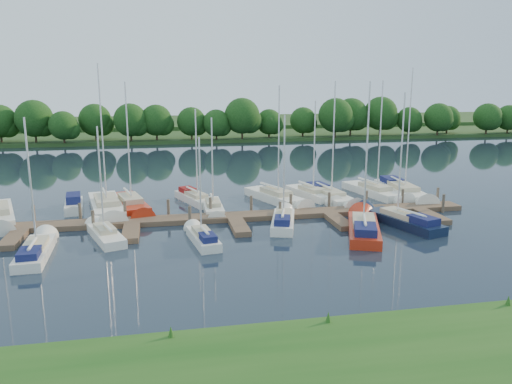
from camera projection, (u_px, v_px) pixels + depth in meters
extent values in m
plane|color=black|center=(251.00, 251.00, 33.07)|extent=(260.00, 260.00, 0.00)
cube|color=brown|center=(233.00, 217.00, 40.70)|extent=(40.00, 2.00, 0.40)
cube|color=brown|center=(13.00, 239.00, 34.83)|extent=(1.20, 4.00, 0.40)
cube|color=brown|center=(131.00, 233.00, 36.32)|extent=(1.20, 4.00, 0.40)
cube|color=brown|center=(239.00, 227.00, 37.82)|extent=(1.20, 4.00, 0.40)
cube|color=brown|center=(339.00, 222.00, 39.32)|extent=(1.20, 4.00, 0.40)
cube|color=brown|center=(432.00, 216.00, 40.82)|extent=(1.20, 4.00, 0.40)
cylinder|color=#473D33|center=(34.00, 218.00, 38.95)|extent=(0.24, 0.24, 2.00)
cylinder|color=#473D33|center=(80.00, 215.00, 39.59)|extent=(0.24, 0.24, 2.00)
cylinder|color=#473D33|center=(125.00, 213.00, 40.24)|extent=(0.24, 0.24, 2.00)
cylinder|color=#473D33|center=(168.00, 211.00, 40.89)|extent=(0.24, 0.24, 2.00)
cylinder|color=#473D33|center=(210.00, 209.00, 41.53)|extent=(0.24, 0.24, 2.00)
cylinder|color=#473D33|center=(251.00, 207.00, 42.18)|extent=(0.24, 0.24, 2.00)
cylinder|color=#473D33|center=(291.00, 205.00, 42.83)|extent=(0.24, 0.24, 2.00)
cylinder|color=#473D33|center=(329.00, 204.00, 43.47)|extent=(0.24, 0.24, 2.00)
cylinder|color=#473D33|center=(366.00, 202.00, 44.12)|extent=(0.24, 0.24, 2.00)
cylinder|color=#473D33|center=(402.00, 200.00, 44.77)|extent=(0.24, 0.24, 2.00)
cylinder|color=#473D33|center=(437.00, 198.00, 45.41)|extent=(0.24, 0.24, 2.00)
cylinder|color=#473D33|center=(93.00, 223.00, 37.34)|extent=(0.24, 0.24, 2.00)
cylinder|color=#473D33|center=(190.00, 219.00, 38.69)|extent=(0.24, 0.24, 2.00)
cylinder|color=#473D33|center=(280.00, 214.00, 40.04)|extent=(0.24, 0.24, 2.00)
cylinder|color=#473D33|center=(364.00, 210.00, 41.39)|extent=(0.24, 0.24, 2.00)
cylinder|color=#473D33|center=(443.00, 206.00, 42.73)|extent=(0.24, 0.24, 2.00)
cube|color=#213E18|center=(186.00, 134.00, 104.90)|extent=(180.00, 30.00, 0.60)
cube|color=#2F5123|center=(181.00, 123.00, 128.77)|extent=(220.00, 40.00, 1.40)
sphere|color=#143C10|center=(7.00, 123.00, 87.76)|extent=(4.68, 4.68, 4.68)
cylinder|color=#38281C|center=(39.00, 139.00, 87.51)|extent=(0.36, 0.36, 2.37)
sphere|color=#143C10|center=(37.00, 123.00, 86.89)|extent=(5.52, 5.52, 5.52)
sphere|color=#143C10|center=(45.00, 127.00, 87.47)|extent=(3.94, 3.94, 3.94)
cylinder|color=#38281C|center=(64.00, 140.00, 86.74)|extent=(0.36, 0.36, 2.16)
sphere|color=#143C10|center=(62.00, 125.00, 86.17)|extent=(5.05, 5.05, 5.05)
sphere|color=#143C10|center=(70.00, 129.00, 86.72)|extent=(3.61, 3.61, 3.61)
cylinder|color=#38281C|center=(107.00, 138.00, 89.73)|extent=(0.36, 0.36, 2.40)
sphere|color=#143C10|center=(105.00, 121.00, 89.10)|extent=(5.60, 5.60, 5.60)
sphere|color=#143C10|center=(113.00, 126.00, 89.69)|extent=(4.00, 4.00, 4.00)
cylinder|color=#38281C|center=(133.00, 137.00, 91.79)|extent=(0.36, 0.36, 2.29)
sphere|color=#143C10|center=(132.00, 122.00, 91.19)|extent=(5.35, 5.35, 5.35)
sphere|color=#143C10|center=(139.00, 126.00, 91.76)|extent=(3.82, 3.82, 3.82)
cylinder|color=#38281C|center=(156.00, 138.00, 89.81)|extent=(0.36, 0.36, 2.14)
sphere|color=#143C10|center=(156.00, 124.00, 89.25)|extent=(4.99, 4.99, 4.99)
sphere|color=#143C10|center=(162.00, 128.00, 89.79)|extent=(3.56, 3.56, 3.56)
cylinder|color=#38281C|center=(196.00, 136.00, 92.73)|extent=(0.36, 0.36, 2.49)
sphere|color=#143C10|center=(196.00, 119.00, 92.08)|extent=(5.81, 5.81, 5.81)
sphere|color=#143C10|center=(202.00, 124.00, 92.68)|extent=(4.15, 4.15, 4.15)
cylinder|color=#38281C|center=(218.00, 136.00, 93.68)|extent=(0.36, 0.36, 2.18)
sphere|color=#143C10|center=(217.00, 122.00, 93.11)|extent=(5.09, 5.09, 5.09)
sphere|color=#143C10|center=(223.00, 125.00, 93.66)|extent=(3.63, 3.63, 3.63)
cylinder|color=#38281C|center=(249.00, 135.00, 94.34)|extent=(0.36, 0.36, 2.54)
sphere|color=#143C10|center=(249.00, 118.00, 93.67)|extent=(5.94, 5.94, 5.94)
sphere|color=#143C10|center=(255.00, 122.00, 94.28)|extent=(4.24, 4.24, 4.24)
cylinder|color=#38281C|center=(277.00, 135.00, 94.61)|extent=(0.36, 0.36, 2.20)
sphere|color=#143C10|center=(277.00, 121.00, 94.03)|extent=(5.13, 5.13, 5.13)
sphere|color=#143C10|center=(282.00, 125.00, 94.58)|extent=(3.66, 3.66, 3.66)
cylinder|color=#38281C|center=(301.00, 136.00, 94.90)|extent=(0.36, 0.36, 1.99)
sphere|color=#143C10|center=(301.00, 123.00, 94.37)|extent=(4.65, 4.65, 4.65)
sphere|color=#143C10|center=(306.00, 126.00, 94.89)|extent=(3.32, 3.32, 3.32)
cylinder|color=#38281C|center=(323.00, 134.00, 98.95)|extent=(0.36, 0.36, 2.04)
sphere|color=#143C10|center=(323.00, 121.00, 98.42)|extent=(4.75, 4.75, 4.75)
sphere|color=#143C10|center=(328.00, 124.00, 98.95)|extent=(3.39, 3.39, 3.39)
cylinder|color=#38281C|center=(360.00, 133.00, 96.85)|extent=(0.36, 0.36, 2.60)
sphere|color=#143C10|center=(360.00, 117.00, 96.16)|extent=(6.07, 6.07, 6.07)
sphere|color=#143C10|center=(366.00, 121.00, 96.79)|extent=(4.34, 4.34, 4.34)
cylinder|color=#38281C|center=(386.00, 132.00, 98.32)|extent=(0.36, 0.36, 2.66)
sphere|color=#143C10|center=(387.00, 116.00, 97.62)|extent=(6.21, 6.21, 6.21)
sphere|color=#143C10|center=(393.00, 120.00, 98.25)|extent=(4.44, 4.44, 4.44)
cylinder|color=#38281C|center=(397.00, 132.00, 101.70)|extent=(0.36, 0.36, 2.25)
sphere|color=#143C10|center=(398.00, 118.00, 101.11)|extent=(5.25, 5.25, 5.25)
sphere|color=#143C10|center=(402.00, 122.00, 101.67)|extent=(3.75, 3.75, 3.75)
cylinder|color=#38281C|center=(429.00, 130.00, 102.84)|extent=(0.36, 0.36, 2.50)
sphere|color=#143C10|center=(430.00, 116.00, 102.18)|extent=(5.83, 5.83, 5.83)
sphere|color=#143C10|center=(435.00, 119.00, 102.79)|extent=(4.16, 4.16, 4.16)
cylinder|color=#38281C|center=(450.00, 130.00, 104.18)|extent=(0.36, 0.36, 2.58)
sphere|color=#143C10|center=(452.00, 114.00, 103.50)|extent=(6.01, 6.01, 6.01)
sphere|color=#143C10|center=(456.00, 118.00, 104.12)|extent=(4.29, 4.29, 4.29)
cylinder|color=#38281C|center=(480.00, 130.00, 102.02)|extent=(0.36, 0.36, 2.69)
sphere|color=#143C10|center=(481.00, 114.00, 101.32)|extent=(6.28, 6.28, 6.28)
sphere|color=#143C10|center=(486.00, 118.00, 101.95)|extent=(4.48, 4.48, 4.48)
cylinder|color=#38281C|center=(496.00, 131.00, 104.09)|extent=(0.36, 0.36, 2.22)
sphere|color=#143C10|center=(498.00, 117.00, 103.51)|extent=(5.18, 5.18, 5.18)
sphere|color=#143C10|center=(501.00, 121.00, 104.07)|extent=(3.70, 3.70, 3.70)
cube|color=white|center=(74.00, 207.00, 44.15)|extent=(2.06, 4.64, 0.94)
cone|color=white|center=(74.00, 213.00, 42.08)|extent=(0.91, 1.43, 0.74)
cube|color=#151B4C|center=(73.00, 199.00, 43.99)|extent=(1.50, 2.60, 0.84)
cube|color=white|center=(106.00, 208.00, 43.73)|extent=(3.97, 8.95, 1.24)
cone|color=white|center=(111.00, 220.00, 39.81)|extent=(1.75, 3.20, 1.21)
cube|color=#B8AE8E|center=(106.00, 200.00, 43.17)|extent=(2.50, 4.16, 0.56)
cylinder|color=silver|center=(102.00, 135.00, 41.56)|extent=(0.12, 0.12, 11.68)
cylinder|color=silver|center=(104.00, 192.00, 44.25)|extent=(0.81, 3.85, 0.10)
cylinder|color=white|center=(104.00, 192.00, 44.25)|extent=(0.83, 3.44, 0.20)
cube|color=#B42710|center=(130.00, 206.00, 44.34)|extent=(3.98, 7.87, 1.20)
cone|color=#B42710|center=(140.00, 216.00, 41.01)|extent=(1.70, 2.83, 1.06)
cube|color=#B8AE8E|center=(130.00, 199.00, 43.84)|extent=(2.40, 3.70, 0.55)
cylinder|color=silver|center=(128.00, 143.00, 42.44)|extent=(0.12, 0.12, 10.23)
cylinder|color=silver|center=(127.00, 191.00, 44.75)|extent=(0.96, 3.32, 0.10)
cylinder|color=white|center=(127.00, 191.00, 44.75)|extent=(0.96, 2.98, 0.20)
cube|color=white|center=(195.00, 201.00, 46.48)|extent=(3.59, 6.14, 0.99)
cone|color=white|center=(209.00, 207.00, 44.00)|extent=(1.49, 2.23, 0.83)
cube|color=#B8AE8E|center=(196.00, 195.00, 46.10)|extent=(2.08, 2.93, 0.45)
cube|color=maroon|center=(188.00, 190.00, 47.72)|extent=(1.70, 2.07, 0.49)
cylinder|color=silver|center=(196.00, 154.00, 45.02)|extent=(0.12, 0.12, 8.00)
cylinder|color=silver|center=(192.00, 189.00, 46.76)|extent=(1.01, 2.54, 0.10)
cylinder|color=white|center=(192.00, 189.00, 46.76)|extent=(1.00, 2.30, 0.20)
cube|color=white|center=(213.00, 209.00, 43.44)|extent=(1.63, 5.55, 0.99)
cone|color=white|center=(216.00, 217.00, 40.78)|extent=(0.80, 1.95, 0.77)
cube|color=#B8AE8E|center=(213.00, 203.00, 43.04)|extent=(1.20, 2.51, 0.45)
cylinder|color=silver|center=(212.00, 162.00, 42.00)|extent=(0.12, 0.12, 7.47)
cylinder|color=silver|center=(212.00, 197.00, 43.76)|extent=(0.14, 2.49, 0.10)
cylinder|color=white|center=(212.00, 197.00, 43.76)|extent=(0.23, 2.21, 0.20)
cube|color=white|center=(274.00, 199.00, 47.10)|extent=(4.60, 7.60, 1.20)
cone|color=white|center=(297.00, 207.00, 44.07)|extent=(1.90, 2.77, 1.03)
cube|color=#B8AE8E|center=(276.00, 192.00, 46.63)|extent=(2.65, 3.65, 0.55)
cylinder|color=silver|center=(279.00, 141.00, 45.29)|extent=(0.12, 0.12, 9.93)
cylinder|color=silver|center=(269.00, 185.00, 47.45)|extent=(1.30, 3.12, 0.10)
cylinder|color=white|center=(269.00, 185.00, 47.45)|extent=(1.26, 2.81, 0.20)
cube|color=white|center=(309.00, 195.00, 48.67)|extent=(3.46, 6.63, 1.05)
cone|color=white|center=(328.00, 202.00, 45.89)|extent=(1.47, 2.39, 0.89)
cube|color=#B8AE8E|center=(311.00, 189.00, 48.25)|extent=(2.07, 3.13, 0.48)
cylinder|color=silver|center=(314.00, 147.00, 47.08)|extent=(0.12, 0.12, 8.61)
cylinder|color=silver|center=(306.00, 184.00, 49.00)|extent=(0.88, 2.79, 0.10)
cylinder|color=white|center=(306.00, 184.00, 49.00)|extent=(0.89, 2.51, 0.20)
cube|color=white|center=(328.00, 197.00, 47.90)|extent=(3.27, 7.96, 0.98)
cone|color=white|center=(348.00, 206.00, 44.34)|extent=(1.46, 2.83, 1.08)
cube|color=#B8AE8E|center=(330.00, 192.00, 47.41)|extent=(2.11, 3.68, 0.45)
cube|color=#151B4C|center=(318.00, 186.00, 49.74)|extent=(1.84, 2.51, 0.49)
cylinder|color=silver|center=(333.00, 139.00, 45.96)|extent=(0.12, 0.12, 10.43)
cylinder|color=silver|center=(324.00, 186.00, 48.40)|extent=(0.61, 3.46, 0.10)
cylinder|color=white|center=(324.00, 186.00, 48.40)|extent=(0.65, 3.09, 0.20)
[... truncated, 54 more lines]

